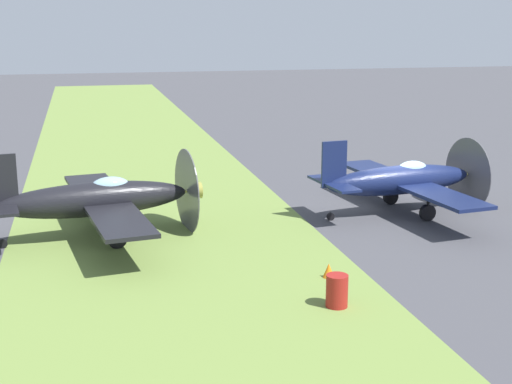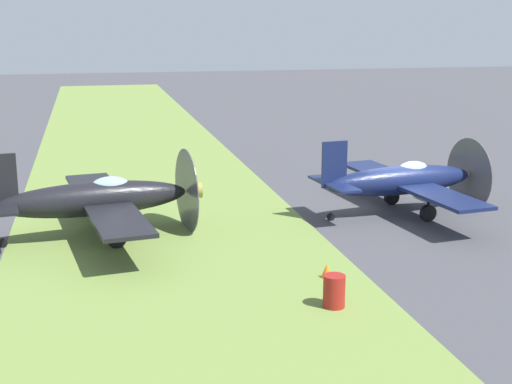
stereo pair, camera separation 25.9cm
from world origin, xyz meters
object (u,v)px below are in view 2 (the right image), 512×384
object	(u,v)px
airplane_lead	(403,180)
airplane_wingman	(98,199)
fuel_drum	(334,291)
runway_marker_cone	(327,271)

from	to	relation	value
airplane_lead	airplane_wingman	bearing A→B (deg)	-94.08
fuel_drum	runway_marker_cone	xyz separation A→B (m)	(-2.20, 0.53, -0.23)
fuel_drum	runway_marker_cone	bearing A→B (deg)	166.33
airplane_lead	airplane_wingman	distance (m)	11.89
airplane_wingman	runway_marker_cone	bearing A→B (deg)	40.78
fuel_drum	airplane_wingman	bearing A→B (deg)	-142.85
airplane_wingman	fuel_drum	world-z (taller)	airplane_wingman
airplane_lead	runway_marker_cone	xyz separation A→B (m)	(6.39, -5.30, -1.14)
airplane_wingman	fuel_drum	bearing A→B (deg)	29.24
airplane_wingman	runway_marker_cone	distance (m)	8.84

